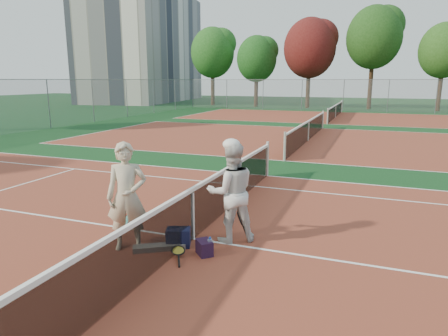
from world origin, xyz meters
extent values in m
plane|color=#0E3515|center=(0.00, 0.00, 0.00)|extent=(130.00, 130.00, 0.00)
cube|color=brown|center=(0.00, 0.00, 0.00)|extent=(23.77, 10.97, 0.01)
cube|color=brown|center=(0.00, 13.50, 0.00)|extent=(23.77, 10.97, 0.01)
cube|color=brown|center=(0.00, 27.00, 0.00)|extent=(23.77, 10.97, 0.01)
cube|color=beige|center=(-28.00, 44.00, 7.50)|extent=(12.96, 23.18, 15.00)
imported|color=#B9AD8F|center=(-0.90, -0.80, 0.97)|extent=(0.84, 0.72, 1.94)
imported|color=silver|center=(0.69, 0.22, 0.94)|extent=(1.16, 1.10, 1.88)
cube|color=black|center=(-0.11, -0.40, 0.17)|extent=(0.50, 0.43, 0.34)
cube|color=black|center=(0.48, -0.57, 0.13)|extent=(0.38, 0.39, 0.26)
cube|color=#66625C|center=(-0.36, -0.68, 0.05)|extent=(0.90, 0.68, 0.10)
cylinder|color=silver|center=(0.59, -0.56, 0.15)|extent=(0.09, 0.09, 0.30)
cylinder|color=#382314|center=(-15.21, 37.89, 2.41)|extent=(0.44, 0.44, 4.83)
ellipsoid|color=#1B4F16|center=(-15.21, 37.89, 6.03)|extent=(5.02, 5.02, 5.78)
cylinder|color=#382314|center=(-9.79, 37.54, 2.09)|extent=(0.44, 0.44, 4.19)
ellipsoid|color=#144513|center=(-9.79, 37.54, 5.24)|extent=(4.41, 4.41, 5.07)
cylinder|color=#382314|center=(-3.99, 37.47, 2.49)|extent=(0.44, 0.44, 4.98)
ellipsoid|color=#49110F|center=(-3.99, 37.47, 6.22)|extent=(5.43, 5.43, 6.24)
cylinder|color=#382314|center=(2.29, 37.75, 2.84)|extent=(0.44, 0.44, 5.68)
ellipsoid|color=#183F12|center=(2.29, 37.75, 7.10)|extent=(5.39, 5.39, 6.20)
cylinder|color=#382314|center=(8.59, 37.36, 2.27)|extent=(0.44, 0.44, 4.54)
ellipsoid|color=#204915|center=(8.59, 37.36, 5.67)|extent=(4.50, 4.50, 5.17)
camera|label=1|loc=(3.10, -6.49, 2.99)|focal=32.00mm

